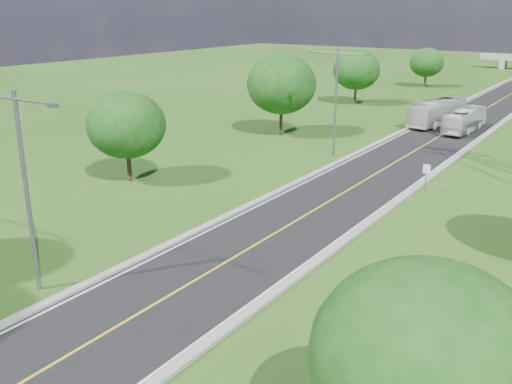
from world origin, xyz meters
The scene contains 14 objects.
ground centered at (0.00, 60.00, 0.00)m, with size 260.00×260.00×0.00m, color #244914.
road centered at (0.00, 66.00, 0.03)m, with size 8.00×150.00×0.06m, color black.
curb_left centered at (-4.25, 66.00, 0.11)m, with size 0.50×150.00×0.22m, color gray.
curb_right centered at (4.25, 66.00, 0.11)m, with size 0.50×150.00×0.22m, color gray.
speed_limit_sign centered at (5.20, 37.98, 1.60)m, with size 0.55×0.09×2.40m.
streetlight_near_left centered at (-6.00, 12.00, 5.94)m, with size 5.90×0.25×10.00m.
streetlight_mid_left centered at (-6.00, 45.00, 5.94)m, with size 5.90×0.25×10.00m.
tree_lb centered at (-16.00, 28.00, 4.64)m, with size 6.30×6.30×7.33m.
tree_lc centered at (-15.00, 50.00, 5.58)m, with size 7.56×7.56×8.79m.
tree_ld centered at (-17.00, 74.00, 4.95)m, with size 6.72×6.72×7.82m.
tree_le centered at (-14.50, 98.00, 4.33)m, with size 5.88×5.88×6.84m.
tree_ra centered at (14.00, 10.00, 4.64)m, with size 6.30×6.30×7.33m.
bus_outbound centered at (1.50, 62.95, 1.37)m, with size 2.20×9.42×2.62m, color silver.
bus_inbound centered at (-2.30, 65.15, 1.56)m, with size 2.52×10.78×3.00m, color silver.
Camera 1 is at (17.53, -3.35, 13.56)m, focal length 40.00 mm.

